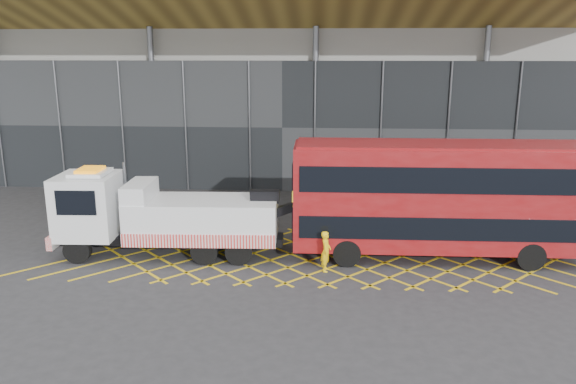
{
  "coord_description": "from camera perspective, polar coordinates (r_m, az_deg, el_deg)",
  "views": [
    {
      "loc": [
        4.6,
        -22.93,
        8.56
      ],
      "look_at": [
        3.0,
        1.5,
        2.4
      ],
      "focal_mm": 35.0,
      "sensor_mm": 36.0,
      "label": 1
    }
  ],
  "objects": [
    {
      "name": "recovery_truck",
      "position": [
        24.52,
        -12.92,
        -2.29
      ],
      "size": [
        11.1,
        2.94,
        3.86
      ],
      "rotation": [
        0.0,
        0.0,
        0.04
      ],
      "color": "black",
      "rests_on": "ground_plane"
    },
    {
      "name": "road_markings",
      "position": [
        24.48,
        4.0,
        -6.37
      ],
      "size": [
        26.36,
        7.16,
        0.01
      ],
      "color": "yellow",
      "rests_on": "ground_plane"
    },
    {
      "name": "worker",
      "position": [
        22.49,
        3.87,
        -6.02
      ],
      "size": [
        0.47,
        0.65,
        1.65
      ],
      "primitive_type": "imported",
      "rotation": [
        0.0,
        0.0,
        1.44
      ],
      "color": "yellow",
      "rests_on": "ground_plane"
    },
    {
      "name": "ground_plane",
      "position": [
        24.91,
        -7.17,
        -6.1
      ],
      "size": [
        120.0,
        120.0,
        0.0
      ],
      "primitive_type": "plane",
      "color": "#2A2A2D"
    },
    {
      "name": "bus_towed",
      "position": [
        24.16,
        15.08,
        -0.33
      ],
      "size": [
        12.15,
        2.97,
        4.93
      ],
      "rotation": [
        0.0,
        0.0,
        0.01
      ],
      "color": "maroon",
      "rests_on": "ground_plane"
    },
    {
      "name": "construction_building",
      "position": [
        41.42,
        0.04,
        14.7
      ],
      "size": [
        55.0,
        23.97,
        18.0
      ],
      "color": "gray",
      "rests_on": "ground_plane"
    }
  ]
}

